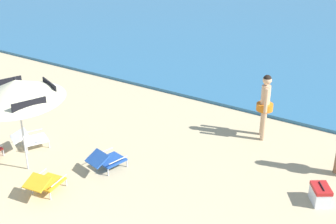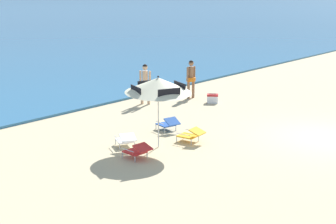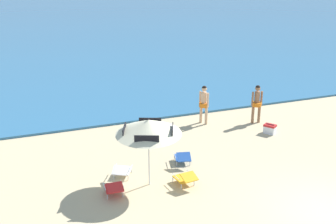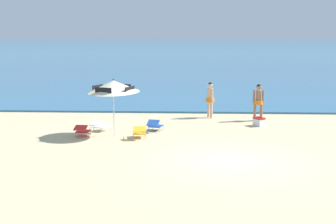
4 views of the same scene
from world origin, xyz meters
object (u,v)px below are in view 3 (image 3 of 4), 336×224
object	(u,v)px
beach_umbrella_striped_main	(148,127)
lounge_chair_facing_sea	(185,178)
lounge_chair_beside_umbrella	(114,188)
lounge_chair_spare_folded	(122,171)
lounge_chair_under_umbrella	(183,157)
person_standing_beside	(257,101)
cooler_box	(270,129)
person_standing_near_shore	(204,102)

from	to	relation	value
beach_umbrella_striped_main	lounge_chair_facing_sea	xyz separation A→B (m)	(1.09, -0.48, -1.77)
lounge_chair_beside_umbrella	lounge_chair_spare_folded	xyz separation A→B (m)	(0.54, 1.05, -0.00)
lounge_chair_under_umbrella	person_standing_beside	world-z (taller)	person_standing_beside
lounge_chair_spare_folded	lounge_chair_beside_umbrella	bearing A→B (deg)	-117.02
cooler_box	beach_umbrella_striped_main	bearing A→B (deg)	-159.27
beach_umbrella_striped_main	lounge_chair_facing_sea	bearing A→B (deg)	-23.80
lounge_chair_beside_umbrella	lounge_chair_facing_sea	size ratio (longest dim) A/B	0.97
person_standing_near_shore	person_standing_beside	world-z (taller)	person_standing_near_shore
lounge_chair_beside_umbrella	person_standing_beside	size ratio (longest dim) A/B	0.50
lounge_chair_beside_umbrella	person_standing_beside	distance (m)	8.74
person_standing_beside	lounge_chair_under_umbrella	bearing A→B (deg)	-150.26
person_standing_beside	cooler_box	xyz separation A→B (m)	(-0.15, -1.37, -0.83)
cooler_box	lounge_chair_under_umbrella	bearing A→B (deg)	-163.43
person_standing_near_shore	cooler_box	size ratio (longest dim) A/B	2.96
lounge_chair_under_umbrella	lounge_chair_beside_umbrella	distance (m)	3.15
beach_umbrella_striped_main	lounge_chair_under_umbrella	size ratio (longest dim) A/B	2.93
person_standing_near_shore	person_standing_beside	distance (m)	2.43
lounge_chair_beside_umbrella	lounge_chair_spare_folded	bearing A→B (deg)	62.98
lounge_chair_spare_folded	person_standing_beside	world-z (taller)	person_standing_beside
lounge_chair_under_umbrella	person_standing_near_shore	xyz separation A→B (m)	(2.53, 3.53, 0.77)
lounge_chair_beside_umbrella	cooler_box	world-z (taller)	lounge_chair_beside_umbrella
cooler_box	person_standing_near_shore	bearing A→B (deg)	135.30
person_standing_beside	person_standing_near_shore	bearing A→B (deg)	161.56
beach_umbrella_striped_main	person_standing_beside	size ratio (longest dim) A/B	1.62
beach_umbrella_striped_main	lounge_chair_spare_folded	xyz separation A→B (m)	(-0.73, 0.76, -1.77)
beach_umbrella_striped_main	cooler_box	distance (m)	6.99
lounge_chair_facing_sea	person_standing_near_shore	bearing A→B (deg)	58.61
cooler_box	lounge_chair_beside_umbrella	bearing A→B (deg)	-160.54
person_standing_near_shore	cooler_box	bearing A→B (deg)	-44.70
lounge_chair_under_umbrella	lounge_chair_beside_umbrella	bearing A→B (deg)	-156.07
lounge_chair_beside_umbrella	lounge_chair_spare_folded	distance (m)	1.18
beach_umbrella_striped_main	person_standing_beside	bearing A→B (deg)	30.18
lounge_chair_beside_umbrella	lounge_chair_spare_folded	world-z (taller)	lounge_chair_spare_folded
lounge_chair_under_umbrella	person_standing_beside	distance (m)	5.62
lounge_chair_spare_folded	person_standing_near_shore	world-z (taller)	person_standing_near_shore
lounge_chair_spare_folded	person_standing_near_shore	size ratio (longest dim) A/B	0.57
person_standing_near_shore	cooler_box	xyz separation A→B (m)	(2.16, -2.13, -0.84)
lounge_chair_under_umbrella	cooler_box	bearing A→B (deg)	16.57
lounge_chair_beside_umbrella	lounge_chair_under_umbrella	bearing A→B (deg)	23.93
beach_umbrella_striped_main	cooler_box	xyz separation A→B (m)	(6.30, 2.38, -1.85)
beach_umbrella_striped_main	person_standing_beside	world-z (taller)	beach_umbrella_striped_main
lounge_chair_spare_folded	cooler_box	size ratio (longest dim) A/B	1.68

